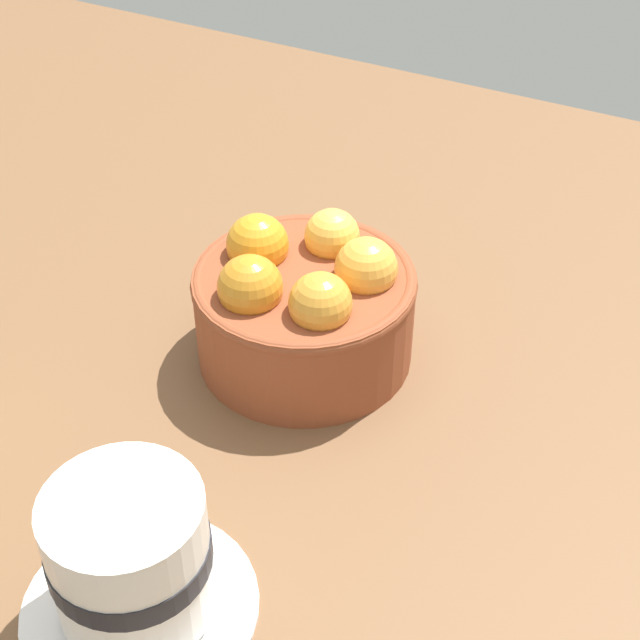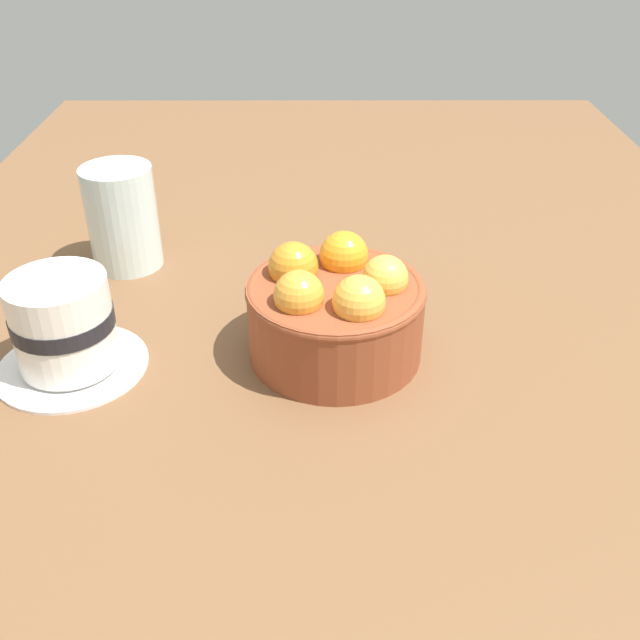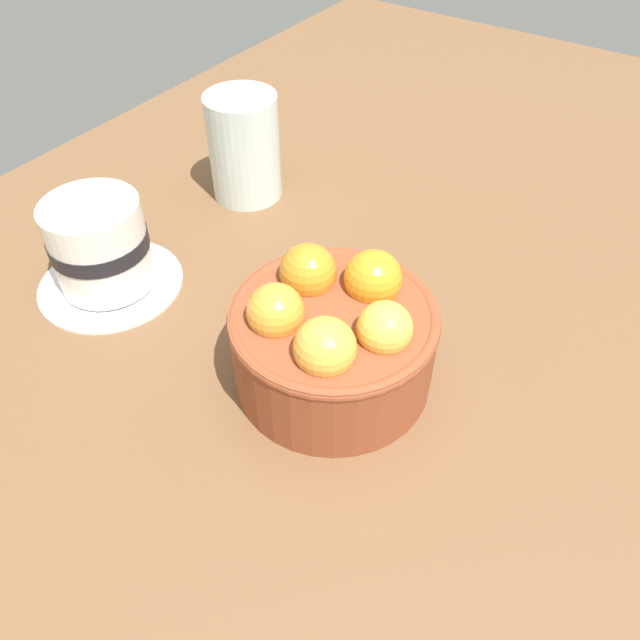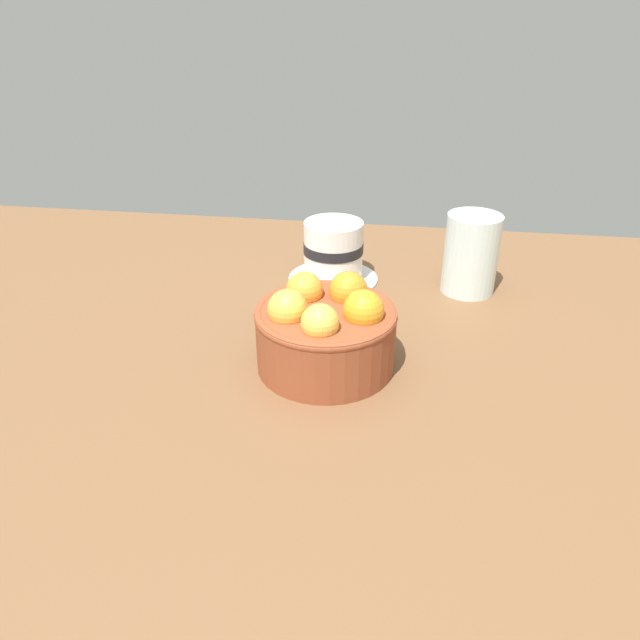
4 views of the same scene
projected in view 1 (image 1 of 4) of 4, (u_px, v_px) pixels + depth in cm
name	position (u px, v px, depth cm)	size (l,w,h in cm)	color
ground_plane	(305.00, 375.00, 66.73)	(152.07, 91.14, 4.01)	brown
terracotta_bowl	(304.00, 304.00, 62.71)	(14.84, 14.84, 9.49)	brown
coffee_cup	(131.00, 562.00, 47.11)	(12.46, 12.46, 8.38)	white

